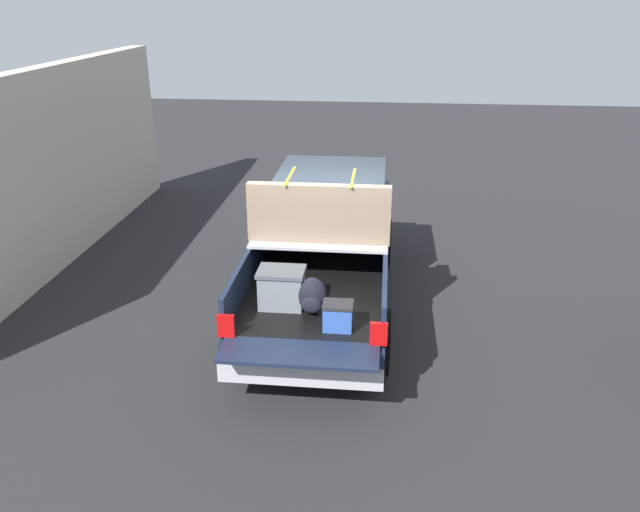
% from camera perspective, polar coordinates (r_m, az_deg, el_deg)
% --- Properties ---
extents(ground_plane, '(40.00, 40.00, 0.00)m').
position_cam_1_polar(ground_plane, '(10.02, 0.36, -4.48)').
color(ground_plane, '#262628').
extents(pickup_truck, '(6.05, 2.06, 2.23)m').
position_cam_1_polar(pickup_truck, '(9.96, 0.57, 1.46)').
color(pickup_truck, '#162138').
rests_on(pickup_truck, ground_plane).
extents(building_facade, '(9.13, 0.36, 3.44)m').
position_cam_1_polar(building_facade, '(12.21, -22.95, 7.40)').
color(building_facade, beige).
rests_on(building_facade, ground_plane).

